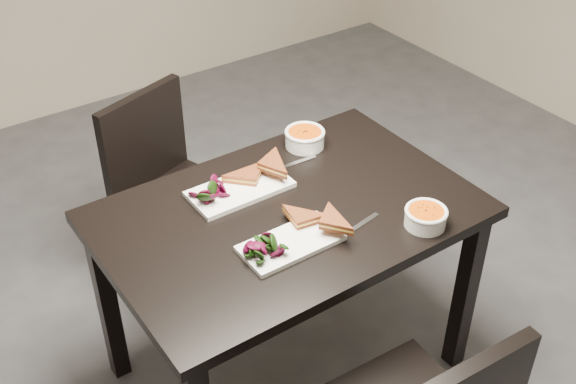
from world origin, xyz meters
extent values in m
cube|color=black|center=(0.07, 0.08, 0.73)|extent=(1.20, 0.80, 0.04)
cube|color=black|center=(0.61, -0.26, 0.35)|extent=(0.06, 0.06, 0.71)
cube|color=black|center=(-0.47, 0.42, 0.35)|extent=(0.06, 0.06, 0.71)
cube|color=black|center=(0.61, 0.42, 0.35)|extent=(0.06, 0.06, 0.71)
cube|color=black|center=(-0.01, 0.73, 0.43)|extent=(0.53, 0.53, 0.04)
cube|color=black|center=(-0.12, 0.50, 0.21)|extent=(0.05, 0.05, 0.41)
cube|color=black|center=(0.22, 0.61, 0.21)|extent=(0.05, 0.05, 0.41)
cube|color=black|center=(-0.24, 0.84, 0.21)|extent=(0.05, 0.05, 0.41)
cube|color=black|center=(0.10, 0.96, 0.21)|extent=(0.05, 0.05, 0.41)
cube|color=black|center=(-0.07, 0.91, 0.65)|extent=(0.41, 0.17, 0.40)
cube|color=white|center=(-0.03, -0.07, 0.76)|extent=(0.31, 0.16, 0.02)
cylinder|color=white|center=(0.37, -0.23, 0.78)|extent=(0.13, 0.13, 0.05)
cylinder|color=#CD5B09|center=(0.37, -0.23, 0.80)|extent=(0.11, 0.11, 0.02)
torus|color=white|center=(0.37, -0.23, 0.80)|extent=(0.14, 0.14, 0.01)
cube|color=silver|center=(0.20, -0.11, 0.75)|extent=(0.18, 0.05, 0.00)
cube|color=white|center=(-0.01, 0.26, 0.76)|extent=(0.34, 0.17, 0.02)
cylinder|color=white|center=(0.34, 0.37, 0.78)|extent=(0.14, 0.14, 0.06)
cylinder|color=#CD5B09|center=(0.34, 0.37, 0.80)|extent=(0.12, 0.12, 0.02)
torus|color=white|center=(0.34, 0.37, 0.81)|extent=(0.15, 0.15, 0.01)
cube|color=silver|center=(0.24, 0.29, 0.75)|extent=(0.18, 0.02, 0.00)
camera|label=1|loc=(-0.97, -1.42, 2.14)|focal=44.34mm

